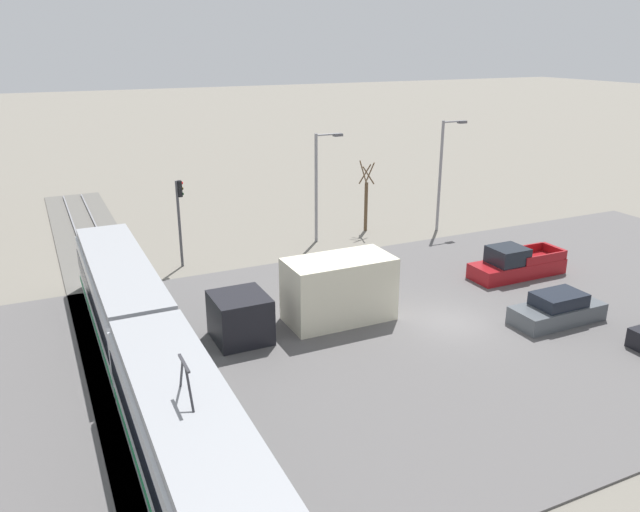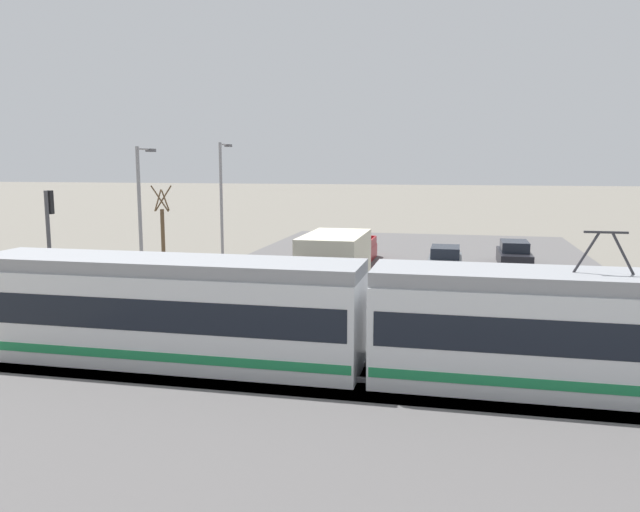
{
  "view_description": "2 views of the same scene",
  "coord_description": "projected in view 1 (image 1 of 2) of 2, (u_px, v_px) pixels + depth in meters",
  "views": [
    {
      "loc": [
        -21.68,
        17.15,
        12.76
      ],
      "look_at": [
        4.25,
        4.89,
        2.82
      ],
      "focal_mm": 35.0,
      "sensor_mm": 36.0,
      "label": 1
    },
    {
      "loc": [
        -2.62,
        31.65,
        6.23
      ],
      "look_at": [
        3.01,
        6.09,
        2.36
      ],
      "focal_mm": 35.0,
      "sensor_mm": 36.0,
      "label": 2
    }
  ],
  "objects": [
    {
      "name": "ground_plane",
      "position": [
        451.0,
        324.0,
        29.62
      ],
      "size": [
        320.0,
        320.0,
        0.0
      ],
      "primitive_type": "plane",
      "color": "slate"
    },
    {
      "name": "road_surface",
      "position": [
        451.0,
        323.0,
        29.61
      ],
      "size": [
        22.75,
        48.23,
        0.08
      ],
      "color": "#565454",
      "rests_on": "ground"
    },
    {
      "name": "street_lamp_near_crossing",
      "position": [
        319.0,
        179.0,
        40.54
      ],
      "size": [
        0.36,
        1.95,
        7.18
      ],
      "color": "gray",
      "rests_on": "ground"
    },
    {
      "name": "sedan_car_1",
      "position": [
        557.0,
        310.0,
        29.53
      ],
      "size": [
        1.86,
        4.57,
        1.45
      ],
      "rotation": [
        0.0,
        0.0,
        3.14
      ],
      "color": "#4C5156",
      "rests_on": "ground"
    },
    {
      "name": "street_tree",
      "position": [
        366.0,
        200.0,
        43.46
      ],
      "size": [
        1.17,
        0.97,
        4.94
      ],
      "color": "brown",
      "rests_on": "ground"
    },
    {
      "name": "pickup_truck",
      "position": [
        516.0,
        265.0,
        35.26
      ],
      "size": [
        1.93,
        5.64,
        1.8
      ],
      "color": "maroon",
      "rests_on": "ground"
    },
    {
      "name": "box_truck",
      "position": [
        316.0,
        296.0,
        29.04
      ],
      "size": [
        2.58,
        8.65,
        3.08
      ],
      "color": "black",
      "rests_on": "ground"
    },
    {
      "name": "street_lamp_mid_block",
      "position": [
        443.0,
        168.0,
        42.89
      ],
      "size": [
        0.36,
        1.95,
        7.68
      ],
      "color": "gray",
      "rests_on": "ground"
    },
    {
      "name": "light_rail_tram",
      "position": [
        149.0,
        355.0,
        23.26
      ],
      "size": [
        24.92,
        2.79,
        4.4
      ],
      "color": "silver",
      "rests_on": "ground"
    },
    {
      "name": "traffic_light_pole",
      "position": [
        180.0,
        212.0,
        36.17
      ],
      "size": [
        0.28,
        0.47,
        5.18
      ],
      "color": "#47474C",
      "rests_on": "ground"
    },
    {
      "name": "rail_bed",
      "position": [
        152.0,
        390.0,
        23.93
      ],
      "size": [
        70.61,
        4.4,
        0.22
      ],
      "color": "#5B5954",
      "rests_on": "ground"
    }
  ]
}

